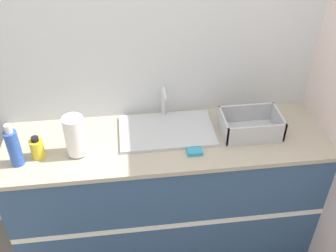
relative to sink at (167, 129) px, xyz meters
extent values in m
cube|color=silver|center=(-0.01, 0.24, 0.37)|extent=(4.37, 0.06, 2.60)
cube|color=#33517A|center=(-0.01, -0.07, -0.49)|extent=(1.97, 0.58, 0.89)
cube|color=white|center=(-0.01, -0.36, -0.49)|extent=(1.97, 0.01, 0.04)
cube|color=#B2A893|center=(-0.01, -0.07, -0.03)|extent=(2.00, 0.60, 0.03)
cube|color=silver|center=(0.00, -0.01, -0.01)|extent=(0.59, 0.37, 0.02)
cylinder|color=silver|center=(0.00, 0.16, 0.10)|extent=(0.02, 0.02, 0.20)
cylinder|color=silver|center=(0.00, 0.09, 0.20)|extent=(0.02, 0.13, 0.02)
cylinder|color=#4C4C51|center=(-0.54, -0.14, -0.01)|extent=(0.09, 0.09, 0.01)
cylinder|color=white|center=(-0.54, -0.14, 0.12)|extent=(0.12, 0.12, 0.24)
cube|color=#B7BABF|center=(0.51, -0.08, -0.01)|extent=(0.36, 0.24, 0.01)
cube|color=#B7BABF|center=(0.51, -0.19, 0.06)|extent=(0.36, 0.01, 0.12)
cube|color=#B7BABF|center=(0.51, 0.04, 0.06)|extent=(0.36, 0.01, 0.12)
cube|color=#B7BABF|center=(0.34, -0.08, 0.06)|extent=(0.01, 0.24, 0.12)
cube|color=#B7BABF|center=(0.69, -0.08, 0.06)|extent=(0.01, 0.24, 0.12)
cylinder|color=yellow|center=(-0.76, -0.14, 0.04)|extent=(0.08, 0.08, 0.12)
cylinder|color=black|center=(-0.76, -0.14, 0.11)|extent=(0.04, 0.04, 0.03)
cylinder|color=#2D56B7|center=(-0.87, -0.19, 0.10)|extent=(0.07, 0.07, 0.22)
cylinder|color=silver|center=(-0.87, -0.19, 0.23)|extent=(0.04, 0.04, 0.05)
cube|color=#3399BF|center=(0.14, -0.23, 0.00)|extent=(0.09, 0.06, 0.02)
camera|label=1|loc=(-0.23, -1.94, 1.50)|focal=42.00mm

